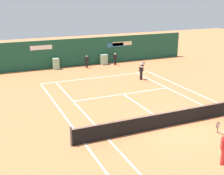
# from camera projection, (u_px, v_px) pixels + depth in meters

# --- Properties ---
(ground_plane) EXTENTS (80.00, 80.00, 0.01)m
(ground_plane) POSITION_uv_depth(u_px,v_px,m) (165.00, 122.00, 18.00)
(ground_plane) COLOR #C67042
(tennis_net) EXTENTS (12.10, 0.10, 1.07)m
(tennis_net) POSITION_uv_depth(u_px,v_px,m) (171.00, 118.00, 17.35)
(tennis_net) COLOR #4C4C51
(tennis_net) RESTS_ON ground_plane
(sponsor_back_wall) EXTENTS (25.00, 1.02, 2.93)m
(sponsor_back_wall) POSITION_uv_depth(u_px,v_px,m) (80.00, 53.00, 31.91)
(sponsor_back_wall) COLOR #194C38
(sponsor_back_wall) RESTS_ON ground_plane
(player_on_baseline) EXTENTS (0.50, 0.73, 1.78)m
(player_on_baseline) POSITION_uv_depth(u_px,v_px,m) (141.00, 70.00, 26.71)
(player_on_baseline) COLOR black
(player_on_baseline) RESTS_ON ground_plane
(player_near_side) EXTENTS (0.52, 0.80, 1.85)m
(player_near_side) POSITION_uv_depth(u_px,v_px,m) (224.00, 145.00, 13.32)
(player_near_side) COLOR red
(player_near_side) RESTS_ON ground_plane
(ball_kid_left_post) EXTENTS (0.44, 0.20, 1.32)m
(ball_kid_left_post) POSITION_uv_depth(u_px,v_px,m) (115.00, 58.00, 32.33)
(ball_kid_left_post) COLOR black
(ball_kid_left_post) RESTS_ON ground_plane
(ball_kid_centre_post) EXTENTS (0.43, 0.21, 1.31)m
(ball_kid_centre_post) POSITION_uv_depth(u_px,v_px,m) (87.00, 61.00, 31.08)
(ball_kid_centre_post) COLOR black
(ball_kid_centre_post) RESTS_ON ground_plane
(tennis_ball_by_sideline) EXTENTS (0.07, 0.07, 0.07)m
(tennis_ball_by_sideline) POSITION_uv_depth(u_px,v_px,m) (77.00, 99.00, 21.98)
(tennis_ball_by_sideline) COLOR #CCE033
(tennis_ball_by_sideline) RESTS_ON ground_plane
(tennis_ball_near_service_line) EXTENTS (0.07, 0.07, 0.07)m
(tennis_ball_near_service_line) POSITION_uv_depth(u_px,v_px,m) (113.00, 86.00, 25.00)
(tennis_ball_near_service_line) COLOR #CCE033
(tennis_ball_near_service_line) RESTS_ON ground_plane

